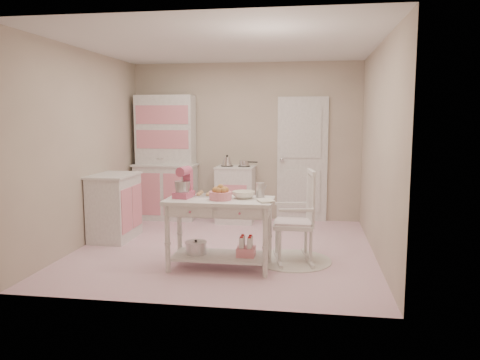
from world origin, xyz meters
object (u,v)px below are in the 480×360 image
hutch (165,158)px  stand_mixer (184,183)px  base_cabinet (115,207)px  bread_basket (221,196)px  rocking_chair (294,216)px  stove (236,194)px  work_table (220,234)px

hutch → stand_mixer: hutch is taller
base_cabinet → bread_basket: bearing=-32.6°
rocking_chair → base_cabinet: bearing=154.9°
bread_basket → stove: bearing=95.3°
base_cabinet → work_table: (1.72, -1.06, -0.06)m
rocking_chair → work_table: bearing=-164.6°
bread_basket → rocking_chair: bearing=29.1°
base_cabinet → rocking_chair: 2.62m
base_cabinet → rocking_chair: (2.53, -0.67, 0.09)m
work_table → rocking_chair: bearing=25.7°
base_cabinet → rocking_chair: rocking_chair is taller
rocking_chair → bread_basket: rocking_chair is taller
stove → rocking_chair: 2.26m
base_cabinet → stand_mixer: stand_mixer is taller
hutch → work_table: hutch is taller
stand_mixer → bread_basket: 0.46m
stove → hutch: bearing=177.6°
bread_basket → base_cabinet: bearing=147.4°
stove → base_cabinet: 2.02m
hutch → rocking_chair: size_ratio=1.89×
hutch → stand_mixer: size_ratio=6.12×
hutch → work_table: bearing=-60.2°
work_table → stand_mixer: (-0.42, 0.02, 0.57)m
stove → stand_mixer: (-0.21, -2.38, 0.51)m
hutch → rocking_chair: bearing=-42.9°
hutch → stand_mixer: 2.63m
hutch → stove: hutch is taller
hutch → bread_basket: size_ratio=8.32×
hutch → stove: bearing=-2.4°
hutch → rocking_chair: 3.07m
rocking_chair → stand_mixer: (-1.23, -0.37, 0.42)m
stove → rocking_chair: size_ratio=0.84×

